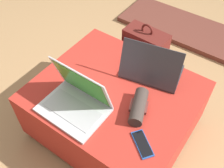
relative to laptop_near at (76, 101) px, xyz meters
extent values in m
plane|color=tan|center=(0.10, 0.22, -0.45)|extent=(14.00, 14.00, 0.00)
cube|color=maroon|center=(0.10, 0.22, -0.43)|extent=(0.89, 0.77, 0.05)
cube|color=#B22D23|center=(0.10, 0.22, -0.23)|extent=(0.92, 0.80, 0.35)
cube|color=silver|center=(0.00, -0.03, -0.05)|extent=(0.36, 0.26, 0.02)
cube|color=#B2B2B7|center=(0.00, -0.04, -0.04)|extent=(0.31, 0.15, 0.00)
cube|color=silver|center=(0.00, 0.06, 0.09)|extent=(0.36, 0.09, 0.25)
cube|color=green|center=(0.00, 0.06, 0.08)|extent=(0.32, 0.07, 0.22)
cube|color=#333338|center=(0.20, 0.47, -0.05)|extent=(0.39, 0.31, 0.02)
cube|color=#232328|center=(0.20, 0.48, -0.04)|extent=(0.33, 0.19, 0.00)
cube|color=#333338|center=(0.22, 0.39, 0.08)|extent=(0.36, 0.15, 0.23)
cube|color=#1E4799|center=(0.22, 0.39, 0.08)|extent=(0.32, 0.13, 0.21)
cube|color=#1E4C9E|center=(0.41, 0.01, -0.05)|extent=(0.16, 0.14, 0.01)
cube|color=black|center=(0.41, 0.01, -0.05)|extent=(0.15, 0.13, 0.00)
cube|color=#5B1E19|center=(0.01, 0.74, -0.23)|extent=(0.32, 0.17, 0.45)
cube|color=#4E1A15|center=(0.01, 0.84, -0.32)|extent=(0.25, 0.07, 0.20)
torus|color=#5B1E19|center=(0.01, 0.74, 0.02)|extent=(0.09, 0.02, 0.09)
cylinder|color=#3D332D|center=(0.29, 0.17, -0.02)|extent=(0.15, 0.23, 0.07)
cube|color=brown|center=(0.29, 0.17, -0.02)|extent=(0.11, 0.11, 0.02)
cube|color=brown|center=(0.10, 1.52, -0.43)|extent=(1.40, 0.50, 0.04)
camera|label=1|loc=(0.66, -0.60, 1.11)|focal=42.00mm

